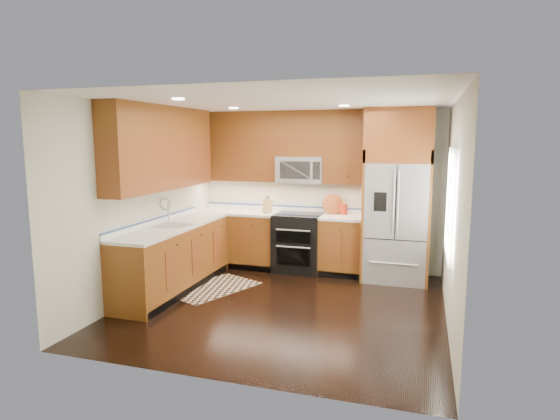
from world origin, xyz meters
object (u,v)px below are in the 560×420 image
(range, at_px, (298,243))
(rug, at_px, (213,288))
(refrigerator, at_px, (397,196))
(utensil_crock, at_px, (343,207))
(knife_block, at_px, (268,206))

(range, bearing_deg, rug, -126.81)
(refrigerator, distance_m, utensil_crock, 0.92)
(utensil_crock, bearing_deg, range, -163.29)
(utensil_crock, bearing_deg, knife_block, -171.96)
(knife_block, xyz_separation_m, utensil_crock, (1.24, 0.17, 0.00))
(refrigerator, height_order, rug, refrigerator)
(refrigerator, bearing_deg, utensil_crock, 163.90)
(range, height_order, utensil_crock, utensil_crock)
(refrigerator, bearing_deg, range, 178.60)
(refrigerator, height_order, utensil_crock, refrigerator)
(rug, bearing_deg, knife_block, 96.23)
(knife_block, distance_m, utensil_crock, 1.25)
(utensil_crock, bearing_deg, refrigerator, -16.10)
(refrigerator, relative_size, knife_block, 9.21)
(refrigerator, relative_size, rug, 2.01)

